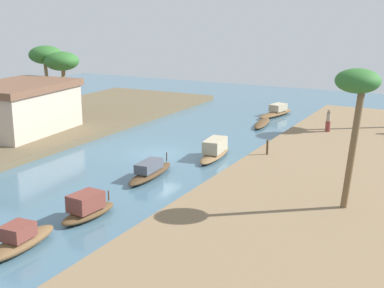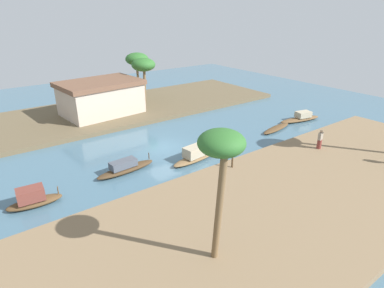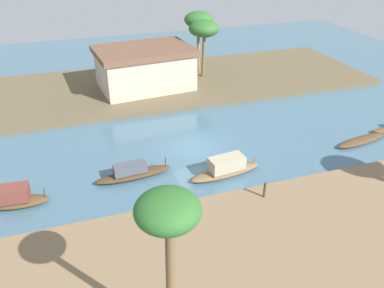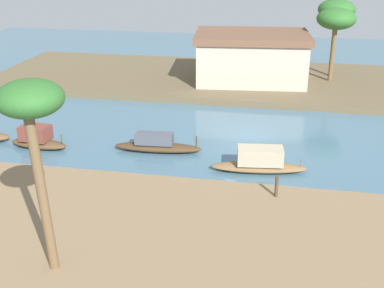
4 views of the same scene
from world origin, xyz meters
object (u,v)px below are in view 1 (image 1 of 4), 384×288
(mooring_post, at_px, (267,147))
(person_by_mooring, at_px, (328,122))
(sampan_open_hull, at_px, (150,171))
(riverside_building, at_px, (19,107))
(sampan_near_left_bank, at_px, (262,123))
(palm_tree_right_short, at_px, (46,56))
(sampan_upstream_small, at_px, (276,112))
(palm_tree_left_near, at_px, (357,89))
(palm_tree_right_tall, at_px, (62,62))
(sampan_foreground, at_px, (87,208))
(sampan_with_red_awning, at_px, (215,150))
(sampan_downstream_large, at_px, (20,240))

(mooring_post, bearing_deg, person_by_mooring, -12.20)
(sampan_open_hull, height_order, riverside_building, riverside_building)
(sampan_near_left_bank, height_order, palm_tree_right_short, palm_tree_right_short)
(sampan_upstream_small, distance_m, person_by_mooring, 8.63)
(mooring_post, bearing_deg, palm_tree_left_near, -137.24)
(palm_tree_right_short, bearing_deg, mooring_post, -99.52)
(person_by_mooring, relative_size, palm_tree_right_short, 0.28)
(palm_tree_left_near, height_order, palm_tree_right_tall, palm_tree_left_near)
(palm_tree_right_short, relative_size, riverside_building, 0.66)
(sampan_foreground, xyz_separation_m, mooring_post, (13.10, -4.08, 0.40))
(mooring_post, relative_size, palm_tree_right_short, 0.16)
(sampan_open_hull, xyz_separation_m, person_by_mooring, (14.88, -6.59, 0.78))
(sampan_with_red_awning, xyz_separation_m, mooring_post, (0.91, -3.29, 0.40))
(mooring_post, bearing_deg, sampan_upstream_small, 16.80)
(sampan_downstream_large, xyz_separation_m, mooring_post, (17.01, -4.39, 0.50))
(sampan_with_red_awning, xyz_separation_m, palm_tree_right_short, (4.54, 18.36, 5.06))
(riverside_building, bearing_deg, palm_tree_right_short, 18.98)
(sampan_downstream_large, distance_m, sampan_near_left_bank, 26.99)
(sampan_foreground, relative_size, palm_tree_left_near, 0.51)
(sampan_downstream_large, relative_size, mooring_post, 4.12)
(riverside_building, bearing_deg, sampan_downstream_large, -140.70)
(sampan_downstream_large, xyz_separation_m, person_by_mooring, (25.39, -6.20, 0.76))
(sampan_foreground, relative_size, mooring_post, 3.53)
(palm_tree_right_short, bearing_deg, sampan_downstream_large, -140.11)
(person_by_mooring, bearing_deg, sampan_upstream_small, -142.88)
(sampan_upstream_small, relative_size, palm_tree_left_near, 0.82)
(sampan_upstream_small, xyz_separation_m, person_by_mooring, (-6.00, -6.15, 0.80))
(palm_tree_left_near, distance_m, riverside_building, 26.11)
(sampan_downstream_large, distance_m, sampan_open_hull, 10.52)
(sampan_near_left_bank, bearing_deg, sampan_open_hull, 168.19)
(sampan_near_left_bank, bearing_deg, sampan_foreground, 170.64)
(person_by_mooring, bearing_deg, palm_tree_right_tall, -85.90)
(sampan_with_red_awning, relative_size, palm_tree_left_near, 0.74)
(person_by_mooring, relative_size, palm_tree_left_near, 0.26)
(sampan_near_left_bank, relative_size, palm_tree_left_near, 0.71)
(sampan_foreground, distance_m, palm_tree_right_tall, 23.33)
(person_by_mooring, xyz_separation_m, riverside_building, (-10.97, 20.61, 1.14))
(sampan_with_red_awning, height_order, palm_tree_left_near, palm_tree_left_near)
(sampan_with_red_awning, bearing_deg, palm_tree_right_tall, 68.29)
(riverside_building, bearing_deg, palm_tree_left_near, -105.88)
(sampan_downstream_large, bearing_deg, sampan_open_hull, -1.42)
(mooring_post, height_order, riverside_building, riverside_building)
(sampan_open_hull, bearing_deg, sampan_upstream_small, -5.07)
(sampan_foreground, distance_m, sampan_with_red_awning, 12.22)
(sampan_with_red_awning, height_order, mooring_post, mooring_post)
(mooring_post, bearing_deg, sampan_open_hull, 143.68)
(palm_tree_right_tall, bearing_deg, sampan_open_hull, -123.71)
(mooring_post, bearing_deg, sampan_foreground, 162.70)
(palm_tree_right_tall, xyz_separation_m, riverside_building, (-6.10, -1.00, -2.81))
(sampan_near_left_bank, bearing_deg, palm_tree_left_near, -157.37)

